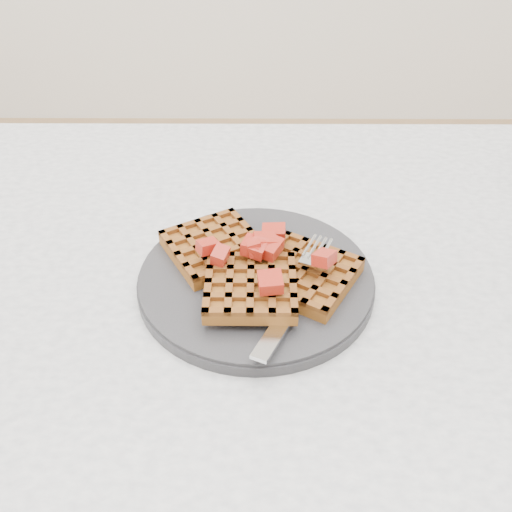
{
  "coord_description": "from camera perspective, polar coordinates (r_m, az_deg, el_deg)",
  "views": [
    {
      "loc": [
        -0.14,
        -0.44,
        1.16
      ],
      "look_at": [
        -0.14,
        0.02,
        0.79
      ],
      "focal_mm": 40.0,
      "sensor_mm": 36.0,
      "label": 1
    }
  ],
  "objects": [
    {
      "name": "table",
      "position": [
        0.69,
        11.89,
        -10.83
      ],
      "size": [
        1.2,
        0.8,
        0.75
      ],
      "color": "silver",
      "rests_on": "ground"
    },
    {
      "name": "plate",
      "position": [
        0.6,
        0.0,
        -2.36
      ],
      "size": [
        0.25,
        0.25,
        0.02
      ],
      "primitive_type": "cylinder",
      "color": "#262628",
      "rests_on": "table"
    },
    {
      "name": "waffles",
      "position": [
        0.59,
        0.01,
        -1.2
      ],
      "size": [
        0.22,
        0.18,
        0.03
      ],
      "color": "brown",
      "rests_on": "plate"
    },
    {
      "name": "strawberry_pile",
      "position": [
        0.57,
        0.0,
        1.09
      ],
      "size": [
        0.15,
        0.15,
        0.02
      ],
      "primitive_type": null,
      "color": "#860900",
      "rests_on": "waffles"
    },
    {
      "name": "fork",
      "position": [
        0.56,
        4.23,
        -3.81
      ],
      "size": [
        0.1,
        0.17,
        0.02
      ],
      "primitive_type": null,
      "rotation": [
        0.0,
        0.0,
        -0.42
      ],
      "color": "silver",
      "rests_on": "plate"
    }
  ]
}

